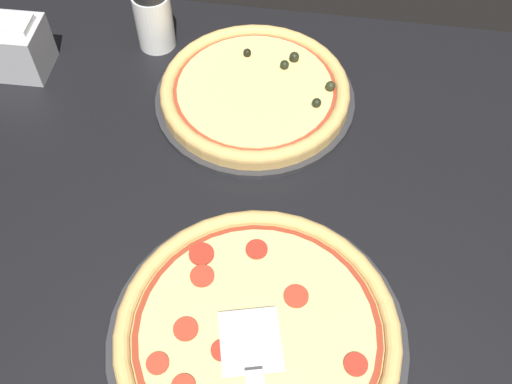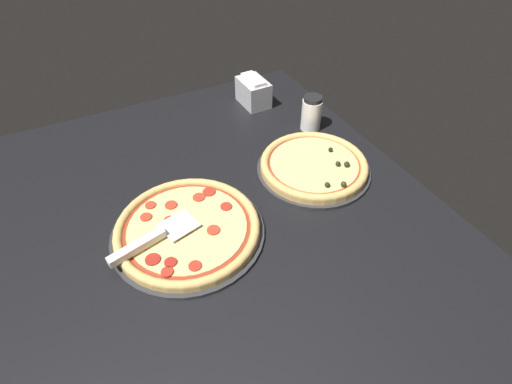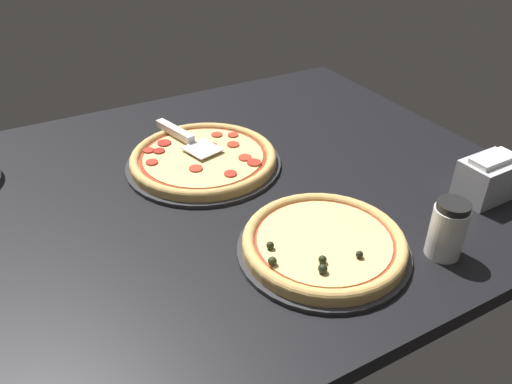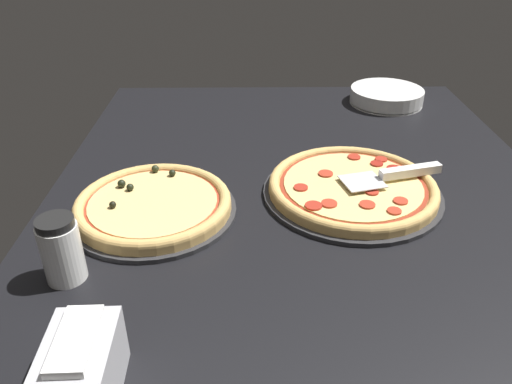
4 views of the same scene
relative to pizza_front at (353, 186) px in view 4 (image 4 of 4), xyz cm
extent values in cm
cube|color=black|center=(1.76, 10.71, -4.06)|extent=(144.27, 114.47, 3.60)
cylinder|color=#2D2D30|center=(0.01, 0.01, -1.76)|extent=(39.43, 39.43, 1.00)
cylinder|color=#DBAD60|center=(0.01, 0.01, -0.51)|extent=(37.06, 37.06, 1.51)
torus|color=#DBAD60|center=(0.01, 0.01, 0.25)|extent=(37.06, 37.06, 2.29)
cylinder|color=maroon|center=(0.01, 0.01, 0.33)|extent=(32.22, 32.22, 0.15)
cylinder|color=#E5C67A|center=(0.01, 0.01, 0.45)|extent=(30.39, 30.39, 0.40)
cylinder|color=#B73823|center=(4.36, 5.42, 0.85)|extent=(3.33, 3.33, 0.40)
cylinder|color=#AD2D1E|center=(11.38, -8.84, 0.85)|extent=(2.87, 2.87, 0.40)
cylinder|color=#B73823|center=(-9.07, -1.27, 0.85)|extent=(3.25, 3.25, 0.40)
cylinder|color=#AD2D1E|center=(-9.31, 9.76, 0.85)|extent=(3.53, 3.53, 0.40)
cylinder|color=maroon|center=(9.13, -7.30, 0.85)|extent=(2.98, 2.98, 0.40)
cylinder|color=#AD2D1E|center=(-1.88, 11.66, 0.85)|extent=(3.09, 3.09, 0.40)
cylinder|color=#B73823|center=(-7.74, -8.46, 0.85)|extent=(3.02, 3.02, 0.40)
cylinder|color=#B73823|center=(-8.53, 6.46, 0.85)|extent=(3.33, 3.33, 0.40)
cylinder|color=#AD2D1E|center=(-3.98, -3.34, 0.85)|extent=(2.82, 2.82, 0.40)
cylinder|color=#AD2D1E|center=(12.67, -2.59, 0.85)|extent=(3.04, 3.04, 0.40)
cylinder|color=maroon|center=(6.43, -10.76, 0.85)|extent=(3.63, 3.63, 0.40)
cylinder|color=#B73823|center=(-11.53, -6.18, 0.85)|extent=(2.87, 2.87, 0.40)
cylinder|color=#2D2D30|center=(-6.92, 42.76, -1.76)|extent=(34.43, 34.43, 1.00)
cylinder|color=#DBAD60|center=(-6.92, 42.76, -0.40)|extent=(32.36, 32.36, 1.73)
torus|color=#DBAD60|center=(-6.92, 42.76, 0.47)|extent=(32.36, 32.36, 2.40)
cylinder|color=#A33823|center=(-6.92, 42.76, 0.54)|extent=(28.13, 28.13, 0.15)
cylinder|color=#E5C67A|center=(-6.92, 42.76, 0.67)|extent=(26.54, 26.54, 0.40)
sphere|color=black|center=(3.77, 40.08, 1.63)|extent=(1.53, 1.53, 1.53)
sphere|color=black|center=(-9.47, 50.36, 1.57)|extent=(1.41, 1.41, 1.41)
sphere|color=black|center=(-1.12, 50.36, 1.73)|extent=(1.73, 1.73, 1.73)
sphere|color=#282D19|center=(5.72, 44.20, 1.70)|extent=(1.67, 1.67, 1.67)
sphere|color=black|center=(-2.58, 48.25, 1.64)|extent=(1.55, 1.55, 1.55)
cube|color=silver|center=(-0.60, -1.88, 1.52)|extent=(9.57, 10.25, 0.24)
cube|color=white|center=(2.38, -13.11, 2.40)|extent=(5.88, 14.72, 2.00)
cylinder|color=white|center=(57.39, -21.34, -1.91)|extent=(22.94, 22.94, 0.70)
cylinder|color=white|center=(57.39, -21.34, -1.21)|extent=(22.94, 22.94, 0.70)
cylinder|color=white|center=(57.39, -21.34, -0.51)|extent=(22.94, 22.94, 0.70)
cylinder|color=white|center=(57.39, -21.34, 0.19)|extent=(22.94, 22.94, 0.70)
cylinder|color=white|center=(57.39, -21.34, 0.89)|extent=(22.94, 22.94, 0.70)
cylinder|color=white|center=(57.39, -21.34, 1.59)|extent=(22.94, 22.94, 0.70)
cylinder|color=white|center=(57.39, -21.34, 2.29)|extent=(22.94, 22.94, 0.70)
cylinder|color=white|center=(-27.18, 54.56, 3.10)|extent=(6.83, 6.83, 10.73)
cylinder|color=black|center=(-27.18, 54.56, 9.17)|extent=(6.29, 6.29, 1.40)
cube|color=#B2B2B7|center=(-50.93, 44.44, 2.42)|extent=(13.17, 9.14, 9.36)
cube|color=white|center=(-50.93, 44.44, 7.70)|extent=(11.12, 5.14, 1.20)
camera|label=1|loc=(4.35, -29.49, 73.25)|focal=42.00mm
camera|label=2|loc=(68.88, -15.40, 75.70)|focal=28.00mm
camera|label=3|loc=(41.75, 103.23, 62.26)|focal=35.00mm
camera|label=4|loc=(-95.02, 22.75, 54.68)|focal=35.00mm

